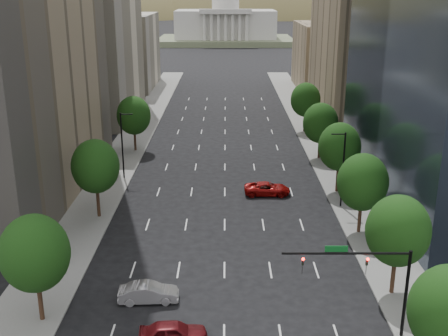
{
  "coord_description": "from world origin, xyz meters",
  "views": [
    {
      "loc": [
        0.1,
        -4.51,
        24.46
      ],
      "look_at": [
        -0.05,
        45.31,
        8.0
      ],
      "focal_mm": 44.14,
      "sensor_mm": 36.0,
      "label": 1
    }
  ],
  "objects_px": {
    "traffic_signal": "(373,274)",
    "car_silver": "(149,293)",
    "car_red_far": "(267,189)",
    "capitol": "(225,24)",
    "car_maroon": "(173,333)"
  },
  "relations": [
    {
      "from": "traffic_signal",
      "to": "car_silver",
      "type": "distance_m",
      "value": 17.89
    },
    {
      "from": "traffic_signal",
      "to": "car_red_far",
      "type": "xyz_separation_m",
      "value": [
        -5.3,
        29.06,
        -4.39
      ]
    },
    {
      "from": "traffic_signal",
      "to": "capitol",
      "type": "bearing_deg",
      "value": 92.74
    },
    {
      "from": "traffic_signal",
      "to": "capitol",
      "type": "distance_m",
      "value": 219.99
    },
    {
      "from": "traffic_signal",
      "to": "car_red_far",
      "type": "bearing_deg",
      "value": 100.33
    },
    {
      "from": "car_maroon",
      "to": "car_silver",
      "type": "distance_m",
      "value": 6.04
    },
    {
      "from": "car_silver",
      "to": "car_red_far",
      "type": "xyz_separation_m",
      "value": [
        11.39,
        24.33,
        -0.02
      ]
    },
    {
      "from": "traffic_signal",
      "to": "car_maroon",
      "type": "height_order",
      "value": "traffic_signal"
    },
    {
      "from": "car_red_far",
      "to": "car_silver",
      "type": "bearing_deg",
      "value": 154.97
    },
    {
      "from": "car_maroon",
      "to": "car_silver",
      "type": "xyz_separation_m",
      "value": [
        -2.5,
        5.5,
        -0.04
      ]
    },
    {
      "from": "car_maroon",
      "to": "car_red_far",
      "type": "distance_m",
      "value": 31.12
    },
    {
      "from": "capitol",
      "to": "car_silver",
      "type": "distance_m",
      "value": 215.21
    },
    {
      "from": "car_silver",
      "to": "traffic_signal",
      "type": "bearing_deg",
      "value": -109.49
    },
    {
      "from": "traffic_signal",
      "to": "car_maroon",
      "type": "distance_m",
      "value": 14.85
    },
    {
      "from": "car_red_far",
      "to": "car_maroon",
      "type": "bearing_deg",
      "value": 163.47
    }
  ]
}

